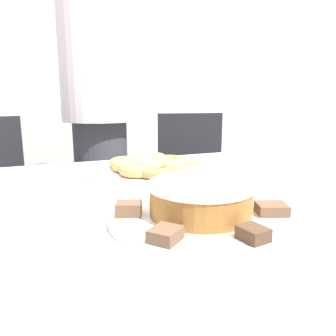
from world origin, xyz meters
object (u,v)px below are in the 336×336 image
at_px(plate_cake, 200,217).
at_px(frosted_cake, 201,198).
at_px(person_standing, 100,108).
at_px(office_chair_right, 197,195).
at_px(plate_donuts, 148,172).

bearing_deg(plate_cake, frosted_cake, 0.00).
xyz_separation_m(plate_cake, frosted_cake, (0.00, 0.00, 0.04)).
height_order(person_standing, plate_cake, person_standing).
bearing_deg(plate_cake, office_chair_right, 63.04).
height_order(person_standing, frosted_cake, person_standing).
bearing_deg(frosted_cake, plate_donuts, 85.29).
distance_m(plate_cake, plate_donuts, 0.42).
bearing_deg(plate_cake, person_standing, 89.29).
bearing_deg(frosted_cake, person_standing, 89.29).
xyz_separation_m(office_chair_right, plate_cake, (-0.56, -1.10, 0.32)).
xyz_separation_m(person_standing, frosted_cake, (-0.01, -1.09, -0.15)).
distance_m(person_standing, plate_cake, 1.11).
bearing_deg(plate_donuts, office_chair_right, 52.24).
bearing_deg(office_chair_right, person_standing, -170.38).
height_order(plate_cake, frosted_cake, frosted_cake).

